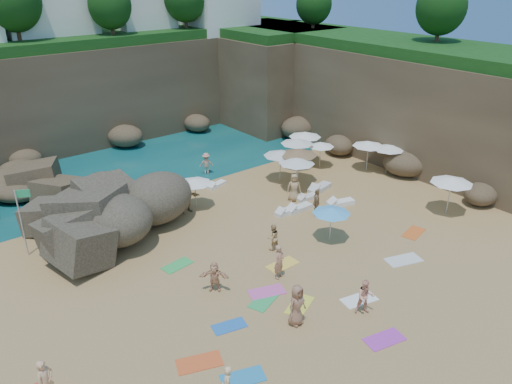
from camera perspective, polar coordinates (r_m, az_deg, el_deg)
ground at (r=26.69m, az=0.68°, el=-7.13°), size 120.00×120.00×0.00m
seawater at (r=51.61m, az=-21.11°, el=7.16°), size 120.00×120.00×0.00m
cliff_back at (r=46.68m, az=-17.48°, el=11.07°), size 44.00×8.00×8.00m
cliff_right at (r=43.25m, az=13.79°, el=10.48°), size 8.00×30.00×8.00m
cliff_corner at (r=49.97m, az=1.26°, el=13.00°), size 10.00×12.00×8.00m
clifftop_buildings at (r=46.76m, az=-17.91°, el=20.08°), size 28.48×9.48×7.00m
clifftop_trees at (r=41.82m, az=-12.01°, el=20.29°), size 35.60×23.82×4.40m
rock_outcrop at (r=29.81m, az=-18.12°, el=-4.83°), size 8.37×6.41×3.27m
flag_pole at (r=28.20m, az=-25.17°, el=-2.25°), size 0.72×0.31×3.78m
parasol_0 at (r=34.78m, az=2.82°, el=4.46°), size 2.40×2.40×2.27m
parasol_1 at (r=33.37m, az=4.68°, el=3.57°), size 2.43×2.43×2.30m
parasol_2 at (r=38.65m, az=5.63°, el=6.56°), size 2.48×2.48×2.34m
parasol_3 at (r=37.73m, az=7.40°, el=5.41°), size 2.04×2.04×1.93m
parasol_4 at (r=37.64m, az=12.76°, el=5.41°), size 2.36×2.36×2.23m
parasol_5 at (r=31.07m, az=-7.01°, el=1.28°), size 2.11×2.11×2.00m
parasol_6 at (r=34.52m, az=4.88°, el=4.55°), size 2.60×2.60×2.46m
parasol_7 at (r=37.16m, az=4.73°, el=5.80°), size 2.44×2.44×2.31m
parasol_8 at (r=37.47m, az=14.92°, el=4.98°), size 2.29×2.29×2.16m
parasol_10 at (r=27.44m, az=8.63°, el=-2.12°), size 2.11×2.11×1.99m
parasol_11 at (r=32.27m, az=21.48°, el=1.28°), size 2.53×2.53×2.39m
lounger_0 at (r=34.61m, az=-4.51°, el=0.81°), size 1.62×0.89×0.24m
lounger_1 at (r=34.19m, az=7.29°, el=0.43°), size 2.12×1.08×0.32m
lounger_2 at (r=32.81m, az=5.88°, el=-0.64°), size 1.56×0.53×0.24m
lounger_3 at (r=32.34m, az=9.64°, el=-1.23°), size 1.90×1.10×0.28m
lounger_4 at (r=31.27m, az=4.93°, el=-1.88°), size 1.82×0.62×0.28m
lounger_5 at (r=30.89m, az=3.50°, el=-2.21°), size 1.67×0.70×0.25m
towel_0 at (r=19.81m, az=-1.49°, el=-20.46°), size 1.83×1.33×0.03m
towel_2 at (r=20.47m, az=-6.50°, el=-18.80°), size 1.94×1.42×0.03m
towel_3 at (r=23.39m, az=0.95°, el=-12.24°), size 1.88×1.39×0.03m
towel_4 at (r=23.17m, az=5.00°, el=-12.75°), size 1.85×1.44×0.03m
towel_5 at (r=23.88m, az=11.72°, el=-11.95°), size 1.80×1.18×0.03m
towel_6 at (r=21.97m, az=14.47°, el=-15.99°), size 1.83×1.19×0.03m
towel_8 at (r=21.99m, az=-3.07°, el=-15.05°), size 1.58×1.05×0.03m
towel_9 at (r=23.89m, az=1.25°, el=-11.34°), size 1.89×1.37×0.03m
towel_10 at (r=30.07m, az=17.58°, el=-4.46°), size 1.81×1.19×0.03m
towel_11 at (r=26.08m, az=-8.98°, el=-8.27°), size 1.68×1.00×0.03m
towel_12 at (r=25.85m, az=3.06°, el=-8.29°), size 1.69×0.86×0.03m
towel_13 at (r=27.29m, az=16.51°, el=-7.45°), size 2.09×1.49×0.03m
person_stand_0 at (r=19.83m, az=-22.90°, el=-19.33°), size 0.77×0.67×1.78m
person_stand_1 at (r=26.75m, az=1.94°, el=-5.19°), size 0.75×0.60×1.50m
person_stand_2 at (r=36.63m, az=-5.70°, el=3.28°), size 1.10×0.89×1.59m
person_stand_3 at (r=30.45m, az=6.93°, el=-1.21°), size 1.00×1.04×1.74m
person_stand_4 at (r=32.24m, az=4.36°, el=0.52°), size 1.02×0.90×1.85m
person_stand_5 at (r=30.91m, az=-7.97°, el=-0.74°), size 1.73×0.52×1.86m
person_stand_6 at (r=18.56m, az=-3.30°, el=-21.11°), size 0.59×0.66×1.52m
person_lie_2 at (r=22.02m, az=4.61°, el=-14.25°), size 1.09×1.96×0.50m
person_lie_3 at (r=23.98m, az=-4.72°, el=-10.73°), size 2.02×2.02×0.40m
person_lie_4 at (r=24.79m, az=2.63°, el=-9.32°), size 1.12×1.88×0.42m
person_lie_5 at (r=22.98m, az=12.26°, el=-12.73°), size 1.62×1.79×0.62m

